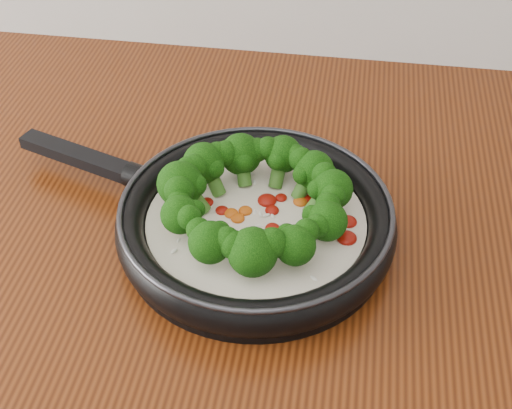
# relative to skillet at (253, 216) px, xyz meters

# --- Properties ---
(skillet) EXTENTS (0.48, 0.37, 0.09)m
(skillet) POSITION_rel_skillet_xyz_m (0.00, 0.00, 0.00)
(skillet) COLOR black
(skillet) RESTS_ON counter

